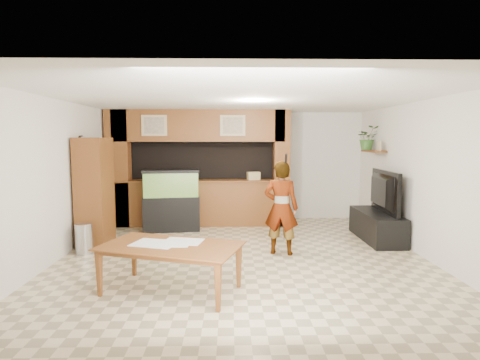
{
  "coord_description": "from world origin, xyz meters",
  "views": [
    {
      "loc": [
        -0.2,
        -6.53,
        1.96
      ],
      "look_at": [
        -0.03,
        0.6,
        1.23
      ],
      "focal_mm": 30.0,
      "sensor_mm": 36.0,
      "label": 1
    }
  ],
  "objects_px": {
    "aquarium": "(171,201)",
    "pantry_cabinet": "(95,192)",
    "television": "(378,191)",
    "person": "(281,208)",
    "dining_table": "(170,269)"
  },
  "relations": [
    {
      "from": "aquarium",
      "to": "pantry_cabinet",
      "type": "bearing_deg",
      "value": -145.93
    },
    {
      "from": "television",
      "to": "aquarium",
      "type": "bearing_deg",
      "value": 79.99
    },
    {
      "from": "person",
      "to": "dining_table",
      "type": "xyz_separation_m",
      "value": [
        -1.64,
        -1.71,
        -0.49
      ]
    },
    {
      "from": "television",
      "to": "dining_table",
      "type": "bearing_deg",
      "value": 127.83
    },
    {
      "from": "aquarium",
      "to": "television",
      "type": "relative_size",
      "value": 0.93
    },
    {
      "from": "aquarium",
      "to": "person",
      "type": "distance_m",
      "value": 2.78
    },
    {
      "from": "pantry_cabinet",
      "to": "aquarium",
      "type": "distance_m",
      "value": 1.7
    },
    {
      "from": "aquarium",
      "to": "dining_table",
      "type": "relative_size",
      "value": 0.75
    },
    {
      "from": "aquarium",
      "to": "dining_table",
      "type": "distance_m",
      "value": 3.55
    },
    {
      "from": "pantry_cabinet",
      "to": "dining_table",
      "type": "relative_size",
      "value": 1.14
    },
    {
      "from": "pantry_cabinet",
      "to": "dining_table",
      "type": "height_order",
      "value": "pantry_cabinet"
    },
    {
      "from": "person",
      "to": "dining_table",
      "type": "height_order",
      "value": "person"
    },
    {
      "from": "dining_table",
      "to": "person",
      "type": "bearing_deg",
      "value": 64.39
    },
    {
      "from": "pantry_cabinet",
      "to": "television",
      "type": "height_order",
      "value": "pantry_cabinet"
    },
    {
      "from": "pantry_cabinet",
      "to": "television",
      "type": "bearing_deg",
      "value": 2.59
    }
  ]
}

